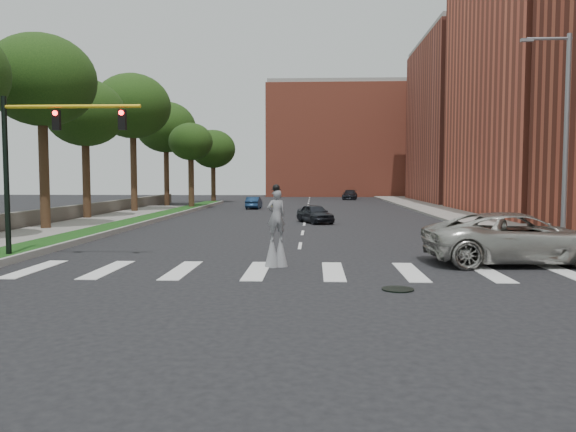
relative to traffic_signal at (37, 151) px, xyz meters
The scene contains 23 objects.
ground_plane 11.04m from the traffic_signal, 17.05° to the right, with size 160.00×160.00×0.00m, color black.
grass_median 17.56m from the traffic_signal, 95.77° to the left, with size 2.00×60.00×0.25m, color #123B10.
median_curb 17.48m from the traffic_signal, 92.25° to the left, with size 0.20×60.00×0.28m, color gray.
sidewalk_left 9.37m from the traffic_signal, 123.98° to the left, with size 4.00×60.00×0.18m, color slate.
sidewalk_right 31.58m from the traffic_signal, 44.64° to the left, with size 5.00×90.00×0.18m, color slate.
stone_wall 20.64m from the traffic_signal, 110.80° to the left, with size 0.50×56.00×1.10m, color #58534B.
manhole 14.33m from the traffic_signal, 21.36° to the right, with size 0.90×0.90×0.04m, color black.
building_mid 42.43m from the traffic_signal, 40.35° to the left, with size 16.00×22.00×24.00m, color #BB523A.
building_far 60.38m from the traffic_signal, 58.07° to the left, with size 16.00×22.00×20.00m, color #984738.
building_backdrop 76.80m from the traffic_signal, 78.12° to the left, with size 26.00×14.00×18.00m, color #BB523A.
streetlight 20.91m from the traffic_signal, ahead, with size 2.05×0.20×9.00m.
traffic_signal is the anchor object (origin of this frame).
stilt_performer 9.62m from the traffic_signal, ahead, with size 0.82×0.66×2.92m.
suv_crossing 18.19m from the traffic_signal, ahead, with size 3.12×6.77×1.88m, color #ADABA3.
car_near 21.04m from the traffic_signal, 59.59° to the left, with size 1.52×3.79×1.29m, color black.
car_mid 35.44m from the traffic_signal, 82.76° to the left, with size 1.27×3.64×1.20m, color #152A49.
car_far 60.20m from the traffic_signal, 75.09° to the left, with size 1.91×4.69×1.36m, color black.
tree_2 13.51m from the traffic_signal, 115.06° to the left, with size 6.24×6.24×11.43m.
tree_3 21.26m from the traffic_signal, 107.66° to the left, with size 5.77×5.77×10.33m.
tree_4 29.35m from the traffic_signal, 101.02° to the left, with size 6.66×6.66×12.22m.
tree_5 41.11m from the traffic_signal, 98.15° to the left, with size 6.52×6.52×11.39m.
tree_6 34.41m from the traffic_signal, 92.84° to the left, with size 4.32×4.32×8.48m.
tree_7 48.17m from the traffic_signal, 92.35° to the left, with size 5.51×5.51×8.95m.
Camera 1 is at (0.62, -17.73, 3.18)m, focal length 35.00 mm.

